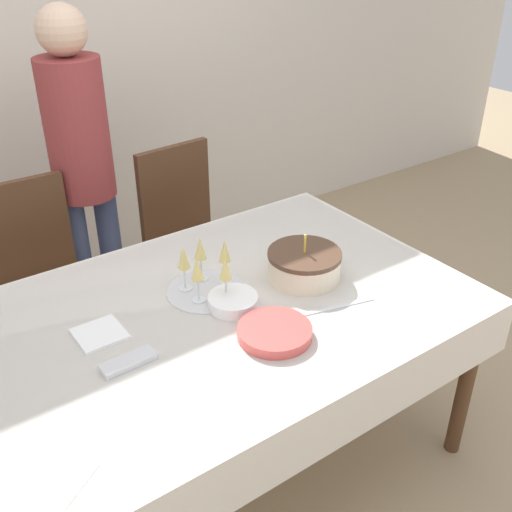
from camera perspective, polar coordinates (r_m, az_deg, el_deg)
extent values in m
plane|color=tan|center=(2.58, -2.87, -18.49)|extent=(12.00, 12.00, 0.00)
cube|color=silver|center=(3.43, -20.87, 18.35)|extent=(8.00, 0.05, 2.70)
cube|color=silver|center=(2.10, -3.37, -5.11)|extent=(1.70, 1.13, 0.03)
cube|color=silver|center=(2.15, -3.30, -7.08)|extent=(1.73, 1.16, 0.21)
cylinder|color=#51331E|center=(2.49, 19.38, -11.27)|extent=(0.06, 0.06, 0.71)
cylinder|color=#51331E|center=(3.03, 4.33, -1.47)|extent=(0.06, 0.06, 0.71)
cube|color=#51331E|center=(2.77, -19.10, -4.51)|extent=(0.43, 0.43, 0.04)
cube|color=#51331E|center=(2.81, -21.18, 1.94)|extent=(0.40, 0.04, 0.50)
cylinder|color=#51331E|center=(2.80, -13.69, -9.04)|extent=(0.04, 0.04, 0.42)
cylinder|color=#51331E|center=(2.74, -20.75, -11.41)|extent=(0.04, 0.04, 0.42)
cylinder|color=#51331E|center=(3.08, -16.26, -5.44)|extent=(0.04, 0.04, 0.42)
cylinder|color=#51331E|center=(3.02, -22.66, -7.48)|extent=(0.04, 0.04, 0.42)
cube|color=#51331E|center=(3.01, -5.38, 0.04)|extent=(0.45, 0.45, 0.04)
cube|color=#51331E|center=(3.03, -7.74, 5.85)|extent=(0.40, 0.07, 0.50)
cylinder|color=#51331E|center=(3.10, -0.53, -3.84)|extent=(0.04, 0.04, 0.42)
cylinder|color=#51331E|center=(2.92, -6.00, -6.35)|extent=(0.04, 0.04, 0.42)
cylinder|color=#51331E|center=(3.34, -4.48, -1.21)|extent=(0.04, 0.04, 0.42)
cylinder|color=#51331E|center=(3.18, -9.72, -3.36)|extent=(0.04, 0.04, 0.42)
cylinder|color=beige|center=(2.22, 4.59, -1.05)|extent=(0.27, 0.27, 0.09)
cylinder|color=#4C3323|center=(2.20, 4.65, 0.17)|extent=(0.27, 0.27, 0.02)
cylinder|color=yellow|center=(2.18, 4.69, 1.06)|extent=(0.01, 0.01, 0.06)
sphere|color=#F9CC4C|center=(2.16, 4.73, 1.95)|extent=(0.01, 0.01, 0.01)
cylinder|color=silver|center=(2.16, -4.73, -3.32)|extent=(0.29, 0.29, 0.01)
cylinder|color=silver|center=(2.20, -2.91, -2.42)|extent=(0.05, 0.05, 0.00)
cylinder|color=silver|center=(2.18, -2.94, -1.43)|extent=(0.01, 0.01, 0.08)
cone|color=#E0CC72|center=(2.14, -3.00, 0.52)|extent=(0.04, 0.04, 0.08)
cylinder|color=silver|center=(2.23, -5.19, -2.15)|extent=(0.05, 0.05, 0.00)
cylinder|color=silver|center=(2.20, -5.24, -1.17)|extent=(0.01, 0.01, 0.08)
cone|color=#E0CC72|center=(2.16, -5.35, 0.76)|extent=(0.04, 0.04, 0.08)
cylinder|color=silver|center=(2.18, -6.73, -3.07)|extent=(0.05, 0.05, 0.00)
cylinder|color=silver|center=(2.15, -6.80, -2.07)|extent=(0.01, 0.01, 0.08)
cone|color=#E0CC72|center=(2.11, -6.93, -0.12)|extent=(0.04, 0.04, 0.08)
cylinder|color=silver|center=(2.11, -5.45, -4.19)|extent=(0.05, 0.05, 0.00)
cylinder|color=silver|center=(2.08, -5.51, -3.18)|extent=(0.01, 0.01, 0.08)
cone|color=#E0CC72|center=(2.04, -5.63, -1.18)|extent=(0.04, 0.04, 0.08)
cylinder|color=silver|center=(2.10, -2.85, -4.20)|extent=(0.05, 0.05, 0.00)
cylinder|color=silver|center=(2.08, -2.88, -3.19)|extent=(0.01, 0.01, 0.08)
cone|color=#E0CC72|center=(2.03, -2.94, -1.18)|extent=(0.04, 0.04, 0.08)
cylinder|color=#CC4C47|center=(1.94, 1.78, -7.58)|extent=(0.24, 0.24, 0.01)
cylinder|color=#CC4C47|center=(1.94, 1.78, -7.42)|extent=(0.24, 0.24, 0.01)
cylinder|color=#CC4C47|center=(1.93, 1.78, -7.25)|extent=(0.24, 0.24, 0.01)
cylinder|color=#CC4C47|center=(1.93, 1.79, -7.08)|extent=(0.24, 0.24, 0.01)
cylinder|color=#CC4C47|center=(1.93, 1.79, -6.92)|extent=(0.24, 0.24, 0.01)
cylinder|color=white|center=(2.08, -2.19, -4.74)|extent=(0.18, 0.18, 0.01)
cylinder|color=white|center=(2.08, -2.19, -4.58)|extent=(0.18, 0.18, 0.01)
cylinder|color=white|center=(2.07, -2.20, -4.42)|extent=(0.18, 0.18, 0.01)
cylinder|color=white|center=(2.07, -2.20, -4.26)|extent=(0.18, 0.18, 0.01)
cylinder|color=white|center=(2.06, -2.20, -4.10)|extent=(0.18, 0.18, 0.01)
cylinder|color=white|center=(2.06, -2.21, -3.93)|extent=(0.18, 0.18, 0.01)
cube|color=silver|center=(2.09, 7.59, -4.84)|extent=(0.30, 0.09, 0.00)
cube|color=silver|center=(1.87, -12.07, -9.82)|extent=(0.17, 0.06, 0.02)
cube|color=white|center=(2.01, -14.67, -7.19)|extent=(0.15, 0.15, 0.01)
cylinder|color=#3F4C72|center=(3.07, -16.20, -1.41)|extent=(0.11, 0.11, 0.79)
cylinder|color=#3F4C72|center=(3.12, -13.48, -0.54)|extent=(0.11, 0.11, 0.79)
cylinder|color=maroon|center=(2.81, -16.70, 11.45)|extent=(0.28, 0.28, 0.62)
sphere|color=#D8B293|center=(2.72, -18.04, 19.80)|extent=(0.21, 0.21, 0.21)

